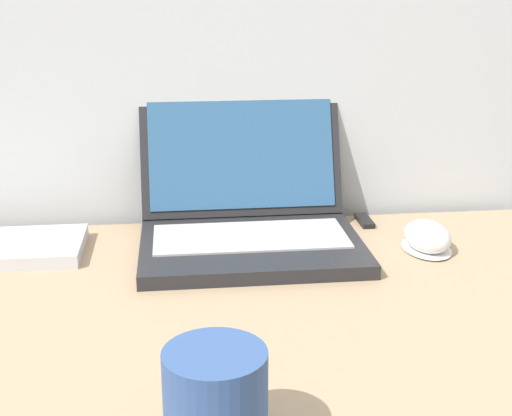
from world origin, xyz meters
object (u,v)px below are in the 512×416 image
(drink_cup, at_px, (216,400))
(usb_stick, at_px, (365,221))
(laptop, at_px, (247,203))
(computer_mouse, at_px, (427,238))

(drink_cup, bearing_deg, usb_stick, 63.61)
(laptop, relative_size, drink_cup, 3.42)
(laptop, bearing_deg, usb_stick, 14.97)
(drink_cup, height_order, computer_mouse, drink_cup)
(drink_cup, height_order, usb_stick, drink_cup)
(usb_stick, bearing_deg, computer_mouse, -65.15)
(drink_cup, xyz_separation_m, computer_mouse, (0.34, 0.43, -0.03))
(drink_cup, xyz_separation_m, usb_stick, (0.28, 0.56, -0.05))
(laptop, xyz_separation_m, computer_mouse, (0.26, -0.08, -0.04))
(laptop, distance_m, computer_mouse, 0.27)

